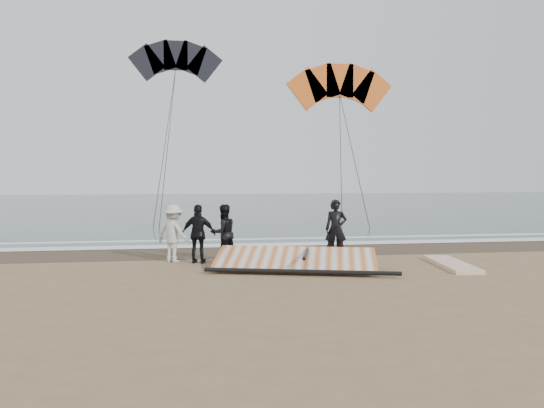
{
  "coord_description": "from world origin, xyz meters",
  "views": [
    {
      "loc": [
        -2.96,
        -12.32,
        2.41
      ],
      "look_at": [
        -0.62,
        3.0,
        1.6
      ],
      "focal_mm": 35.0,
      "sensor_mm": 36.0,
      "label": 1
    }
  ],
  "objects_px": {
    "sail_rig": "(291,262)",
    "board_white": "(451,264)",
    "board_cream": "(291,256)",
    "man_main": "(336,229)"
  },
  "relations": [
    {
      "from": "sail_rig",
      "to": "board_white",
      "type": "bearing_deg",
      "value": -1.69
    },
    {
      "from": "board_white",
      "to": "sail_rig",
      "type": "height_order",
      "value": "sail_rig"
    },
    {
      "from": "board_white",
      "to": "board_cream",
      "type": "height_order",
      "value": "board_white"
    },
    {
      "from": "board_cream",
      "to": "sail_rig",
      "type": "bearing_deg",
      "value": -99.9
    },
    {
      "from": "man_main",
      "to": "board_white",
      "type": "height_order",
      "value": "man_main"
    },
    {
      "from": "board_white",
      "to": "board_cream",
      "type": "bearing_deg",
      "value": 158.01
    },
    {
      "from": "man_main",
      "to": "board_cream",
      "type": "relative_size",
      "value": 0.79
    },
    {
      "from": "man_main",
      "to": "sail_rig",
      "type": "bearing_deg",
      "value": -122.86
    },
    {
      "from": "man_main",
      "to": "board_white",
      "type": "bearing_deg",
      "value": -19.85
    },
    {
      "from": "man_main",
      "to": "sail_rig",
      "type": "height_order",
      "value": "man_main"
    }
  ]
}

